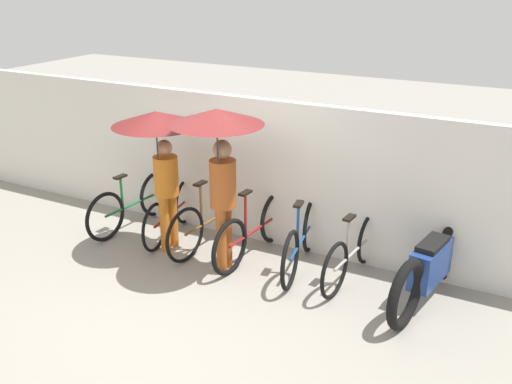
{
  "coord_description": "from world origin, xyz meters",
  "views": [
    {
      "loc": [
        3.47,
        -4.65,
        3.56
      ],
      "look_at": [
        0.46,
        1.12,
        1.0
      ],
      "focal_mm": 40.0,
      "sensor_mm": 36.0,
      "label": 1
    }
  ],
  "objects_px": {
    "parked_bicycle_5": "(353,251)",
    "parked_bicycle_1": "(171,212)",
    "parked_bicycle_4": "(301,240)",
    "pedestrian_center": "(219,144)",
    "pedestrian_leading": "(159,139)",
    "motorcycle": "(430,267)",
    "parked_bicycle_0": "(132,203)",
    "parked_bicycle_2": "(211,219)",
    "parked_bicycle_3": "(254,230)"
  },
  "relations": [
    {
      "from": "parked_bicycle_3",
      "to": "parked_bicycle_5",
      "type": "bearing_deg",
      "value": -82.9
    },
    {
      "from": "parked_bicycle_1",
      "to": "pedestrian_center",
      "type": "xyz_separation_m",
      "value": [
        1.19,
        -0.61,
        1.33
      ]
    },
    {
      "from": "parked_bicycle_4",
      "to": "parked_bicycle_5",
      "type": "relative_size",
      "value": 1.03
    },
    {
      "from": "parked_bicycle_3",
      "to": "parked_bicycle_0",
      "type": "bearing_deg",
      "value": 95.03
    },
    {
      "from": "parked_bicycle_2",
      "to": "parked_bicycle_4",
      "type": "xyz_separation_m",
      "value": [
        1.33,
        0.0,
        -0.01
      ]
    },
    {
      "from": "parked_bicycle_0",
      "to": "parked_bicycle_4",
      "type": "xyz_separation_m",
      "value": [
        2.67,
        0.01,
        0.01
      ]
    },
    {
      "from": "pedestrian_leading",
      "to": "pedestrian_center",
      "type": "distance_m",
      "value": 1.01
    },
    {
      "from": "parked_bicycle_0",
      "to": "motorcycle",
      "type": "xyz_separation_m",
      "value": [
        4.26,
        -0.04,
        0.06
      ]
    },
    {
      "from": "parked_bicycle_5",
      "to": "parked_bicycle_1",
      "type": "bearing_deg",
      "value": 95.8
    },
    {
      "from": "parked_bicycle_1",
      "to": "motorcycle",
      "type": "bearing_deg",
      "value": -100.11
    },
    {
      "from": "parked_bicycle_2",
      "to": "parked_bicycle_3",
      "type": "distance_m",
      "value": 0.67
    },
    {
      "from": "parked_bicycle_3",
      "to": "motorcycle",
      "type": "relative_size",
      "value": 0.87
    },
    {
      "from": "pedestrian_leading",
      "to": "parked_bicycle_4",
      "type": "bearing_deg",
      "value": -165.57
    },
    {
      "from": "pedestrian_leading",
      "to": "motorcycle",
      "type": "xyz_separation_m",
      "value": [
        3.39,
        0.38,
        -1.13
      ]
    },
    {
      "from": "parked_bicycle_1",
      "to": "parked_bicycle_3",
      "type": "xyz_separation_m",
      "value": [
        1.34,
        -0.03,
        0.02
      ]
    },
    {
      "from": "parked_bicycle_2",
      "to": "parked_bicycle_1",
      "type": "bearing_deg",
      "value": 93.88
    },
    {
      "from": "parked_bicycle_2",
      "to": "parked_bicycle_4",
      "type": "relative_size",
      "value": 1.02
    },
    {
      "from": "parked_bicycle_2",
      "to": "motorcycle",
      "type": "distance_m",
      "value": 2.93
    },
    {
      "from": "parked_bicycle_1",
      "to": "pedestrian_leading",
      "type": "distance_m",
      "value": 1.29
    },
    {
      "from": "pedestrian_leading",
      "to": "parked_bicycle_5",
      "type": "bearing_deg",
      "value": -168.17
    },
    {
      "from": "parked_bicycle_0",
      "to": "parked_bicycle_5",
      "type": "relative_size",
      "value": 1.03
    },
    {
      "from": "parked_bicycle_4",
      "to": "pedestrian_center",
      "type": "xyz_separation_m",
      "value": [
        -0.81,
        -0.6,
        1.31
      ]
    },
    {
      "from": "parked_bicycle_3",
      "to": "parked_bicycle_4",
      "type": "relative_size",
      "value": 1.04
    },
    {
      "from": "parked_bicycle_0",
      "to": "parked_bicycle_3",
      "type": "distance_m",
      "value": 2.0
    },
    {
      "from": "parked_bicycle_2",
      "to": "pedestrian_center",
      "type": "relative_size",
      "value": 0.85
    },
    {
      "from": "motorcycle",
      "to": "parked_bicycle_0",
      "type": "bearing_deg",
      "value": 99.35
    },
    {
      "from": "parked_bicycle_2",
      "to": "parked_bicycle_5",
      "type": "distance_m",
      "value": 2.0
    },
    {
      "from": "parked_bicycle_1",
      "to": "parked_bicycle_5",
      "type": "bearing_deg",
      "value": -98.66
    },
    {
      "from": "parked_bicycle_0",
      "to": "parked_bicycle_2",
      "type": "bearing_deg",
      "value": -84.59
    },
    {
      "from": "pedestrian_leading",
      "to": "motorcycle",
      "type": "distance_m",
      "value": 3.59
    },
    {
      "from": "parked_bicycle_5",
      "to": "pedestrian_leading",
      "type": "bearing_deg",
      "value": 105.92
    },
    {
      "from": "parked_bicycle_1",
      "to": "parked_bicycle_2",
      "type": "distance_m",
      "value": 0.67
    },
    {
      "from": "parked_bicycle_2",
      "to": "pedestrian_center",
      "type": "xyz_separation_m",
      "value": [
        0.52,
        -0.59,
        1.3
      ]
    },
    {
      "from": "parked_bicycle_4",
      "to": "pedestrian_center",
      "type": "relative_size",
      "value": 0.83
    },
    {
      "from": "pedestrian_center",
      "to": "parked_bicycle_3",
      "type": "bearing_deg",
      "value": -112.26
    },
    {
      "from": "parked_bicycle_4",
      "to": "parked_bicycle_2",
      "type": "bearing_deg",
      "value": 80.9
    },
    {
      "from": "parked_bicycle_4",
      "to": "parked_bicycle_5",
      "type": "distance_m",
      "value": 0.67
    },
    {
      "from": "parked_bicycle_0",
      "to": "parked_bicycle_4",
      "type": "bearing_deg",
      "value": -84.64
    },
    {
      "from": "pedestrian_center",
      "to": "motorcycle",
      "type": "bearing_deg",
      "value": -175.66
    },
    {
      "from": "parked_bicycle_4",
      "to": "pedestrian_center",
      "type": "distance_m",
      "value": 1.65
    },
    {
      "from": "parked_bicycle_1",
      "to": "parked_bicycle_4",
      "type": "bearing_deg",
      "value": -99.65
    },
    {
      "from": "parked_bicycle_4",
      "to": "motorcycle",
      "type": "xyz_separation_m",
      "value": [
        1.6,
        -0.04,
        0.05
      ]
    },
    {
      "from": "parked_bicycle_3",
      "to": "pedestrian_leading",
      "type": "distance_m",
      "value": 1.69
    },
    {
      "from": "parked_bicycle_4",
      "to": "parked_bicycle_3",
      "type": "bearing_deg",
      "value": 81.46
    },
    {
      "from": "parked_bicycle_1",
      "to": "parked_bicycle_5",
      "type": "distance_m",
      "value": 2.67
    },
    {
      "from": "parked_bicycle_2",
      "to": "pedestrian_center",
      "type": "bearing_deg",
      "value": -132.91
    },
    {
      "from": "parked_bicycle_0",
      "to": "parked_bicycle_5",
      "type": "xyz_separation_m",
      "value": [
        3.34,
        0.05,
        -0.01
      ]
    },
    {
      "from": "parked_bicycle_2",
      "to": "motorcycle",
      "type": "relative_size",
      "value": 0.86
    },
    {
      "from": "parked_bicycle_2",
      "to": "motorcycle",
      "type": "height_order",
      "value": "parked_bicycle_2"
    },
    {
      "from": "parked_bicycle_3",
      "to": "parked_bicycle_4",
      "type": "height_order",
      "value": "parked_bicycle_4"
    }
  ]
}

